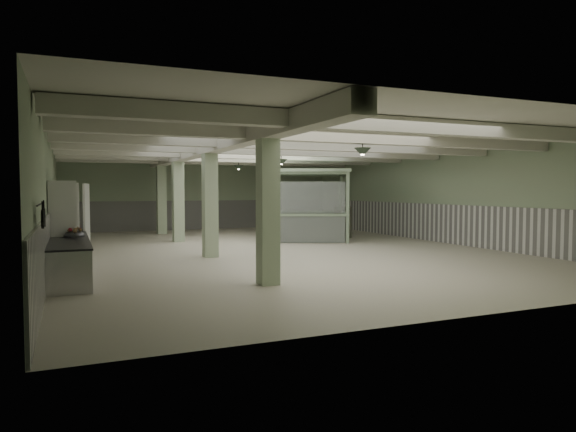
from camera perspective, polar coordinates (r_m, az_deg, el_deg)
name	(u,v)px	position (r m, az deg, el deg)	size (l,w,h in m)	color
floor	(274,250)	(17.83, -1.61, -3.75)	(20.00, 20.00, 0.00)	beige
ceiling	(273,145)	(17.77, -1.63, 7.86)	(14.00, 20.00, 0.02)	white
wall_back	(203,195)	(27.25, -9.37, 2.34)	(14.00, 0.02, 3.60)	#93A281
wall_front	(495,207)	(9.17, 21.98, 0.95)	(14.00, 0.02, 3.60)	#93A281
wall_left	(50,199)	(16.48, -24.91, 1.70)	(0.02, 20.00, 3.60)	#93A281
wall_right	(437,197)	(21.30, 16.19, 2.09)	(0.02, 20.00, 3.60)	#93A281
wainscot_left	(52,235)	(16.53, -24.74, -1.94)	(0.05, 19.90, 1.50)	silver
wainscot_right	(436,223)	(21.32, 16.10, -0.73)	(0.05, 19.90, 1.50)	silver
wainscot_back	(204,215)	(27.26, -9.34, 0.14)	(13.90, 0.05, 1.50)	silver
girder	(202,149)	(16.99, -9.56, 7.30)	(0.45, 19.90, 0.40)	beige
beam_a	(405,126)	(11.15, 12.88, 9.75)	(13.90, 0.35, 0.32)	beige
beam_b	(346,137)	(13.25, 6.43, 8.73)	(13.90, 0.35, 0.32)	beige
beam_c	(304,145)	(15.46, 1.81, 7.92)	(13.90, 0.35, 0.32)	beige
beam_d	(273,151)	(17.75, -1.63, 7.28)	(13.90, 0.35, 0.32)	beige
beam_e	(250,155)	(20.09, -4.27, 6.78)	(13.90, 0.35, 0.32)	beige
beam_f	(231,159)	(22.47, -6.34, 6.37)	(13.90, 0.35, 0.32)	beige
beam_g	(216,161)	(24.87, -8.02, 6.03)	(13.90, 0.35, 0.32)	beige
column_a	(268,203)	(11.21, -2.24, 1.50)	(0.42, 0.42, 3.60)	#B1C7A0
column_b	(210,199)	(15.98, -8.66, 1.91)	(0.42, 0.42, 3.60)	#B1C7A0
column_c	(178,197)	(20.86, -12.11, 2.13)	(0.42, 0.42, 3.60)	#B1C7A0
column_d	(161,195)	(24.79, -13.89, 2.23)	(0.42, 0.42, 3.60)	#B1C7A0
hook_rail	(39,205)	(8.88, -25.93, 1.13)	(0.02, 0.02, 1.20)	black
pendant_front	(363,152)	(13.47, 8.28, 7.04)	(0.44, 0.44, 0.22)	#2D3C2D
pendant_mid	(281,162)	(18.38, -0.74, 5.98)	(0.44, 0.44, 0.22)	#2D3C2D
pendant_back	(239,168)	(23.07, -5.51, 5.36)	(0.44, 0.44, 0.22)	#2D3C2D
prep_counter	(68,256)	(13.61, -23.22, -4.13)	(0.93, 5.35, 0.91)	silver
pitcher_near	(66,228)	(15.32, -23.43, -1.22)	(0.18, 0.21, 0.27)	silver
pitcher_far	(65,229)	(14.82, -23.54, -1.33)	(0.19, 0.22, 0.28)	silver
veg_colander	(74,232)	(13.89, -22.67, -1.69)	(0.50, 0.50, 0.23)	#3A3A3F
orange_bowl	(64,232)	(15.28, -23.64, -1.59)	(0.21, 0.21, 0.08)	#B2B2B7
skillet_near	(43,219)	(8.78, -25.60, -0.32)	(0.30, 0.30, 0.04)	black
skillet_far	(44,218)	(9.25, -25.48, -0.16)	(0.30, 0.30, 0.04)	black
walkin_cooler	(64,222)	(15.20, -23.59, -0.60)	(0.92, 2.63, 2.41)	white
guard_booth	(304,193)	(21.15, 1.78, 2.52)	(4.49, 4.20, 2.89)	gray
filing_cabinet	(343,222)	(22.08, 6.12, -0.70)	(0.44, 0.62, 1.35)	#5C5D4E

